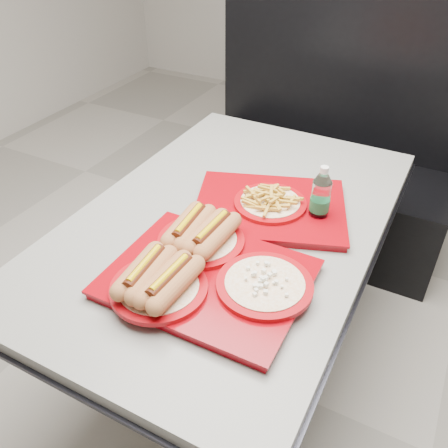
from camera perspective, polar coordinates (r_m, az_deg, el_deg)
The scene contains 6 objects.
ground at distance 2.04m, azimuth 0.51°, elevation -16.60°, with size 6.00×6.00×0.00m, color #A19B90.
diner_table at distance 1.61m, azimuth 0.62°, elevation -3.92°, with size 0.92×1.42×0.75m.
booth_bench at distance 2.57m, azimuth 11.93°, elevation 7.02°, with size 1.30×0.57×1.35m.
tray_near at distance 1.26m, azimuth -2.73°, elevation -5.32°, with size 0.53×0.47×0.11m.
tray_far at distance 1.52m, azimuth 5.56°, elevation 2.35°, with size 0.57×0.51×0.09m.
water_bottle at distance 1.47m, azimuth 11.51°, elevation 3.02°, with size 0.06×0.06×0.19m.
Camera 1 is at (0.56, -1.10, 1.62)m, focal length 38.00 mm.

